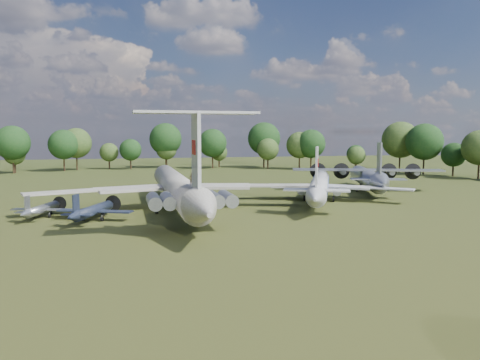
{
  "coord_description": "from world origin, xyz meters",
  "views": [
    {
      "loc": [
        -9.29,
        -75.74,
        12.51
      ],
      "look_at": [
        7.02,
        -4.94,
        5.0
      ],
      "focal_mm": 35.0,
      "sensor_mm": 36.0,
      "label": 1
    }
  ],
  "objects": [
    {
      "name": "an12_transport",
      "position": [
        38.91,
        13.72,
        2.3
      ],
      "size": [
        40.53,
        42.88,
        4.59
      ],
      "primitive_type": null,
      "rotation": [
        0.0,
        0.0,
        -0.32
      ],
      "color": "#989B9F",
      "rests_on": "ground"
    },
    {
      "name": "ground",
      "position": [
        0.0,
        0.0,
        0.0
      ],
      "size": [
        300.0,
        300.0,
        0.0
      ],
      "primitive_type": "plane",
      "color": "#213913",
      "rests_on": "ground"
    },
    {
      "name": "tu104_jet",
      "position": [
        23.65,
        3.08,
        2.18
      ],
      "size": [
        47.72,
        53.17,
        4.36
      ],
      "primitive_type": null,
      "rotation": [
        0.0,
        0.0,
        -0.42
      ],
      "color": "silver",
      "rests_on": "ground"
    },
    {
      "name": "small_prop_northwest",
      "position": [
        -22.37,
        -3.36,
        0.94
      ],
      "size": [
        12.72,
        15.0,
        1.88
      ],
      "primitive_type": null,
      "rotation": [
        0.0,
        0.0,
        -0.29
      ],
      "color": "#95989C",
      "rests_on": "ground"
    },
    {
      "name": "person_on_il62",
      "position": [
        -2.14,
        -17.89,
        6.62
      ],
      "size": [
        0.6,
        0.4,
        1.62
      ],
      "primitive_type": "imported",
      "rotation": [
        0.0,
        0.0,
        3.16
      ],
      "color": "#94704B",
      "rests_on": "il62_airliner"
    },
    {
      "name": "small_prop_west",
      "position": [
        -14.86,
        -7.61,
        1.09
      ],
      "size": [
        15.72,
        17.91,
        2.18
      ],
      "primitive_type": null,
      "rotation": [
        0.0,
        0.0,
        -0.39
      ],
      "color": "#151B30",
      "rests_on": "ground"
    },
    {
      "name": "il62_airliner",
      "position": [
        -2.51,
        -1.62,
        2.91
      ],
      "size": [
        46.91,
        60.27,
        5.81
      ],
      "primitive_type": null,
      "rotation": [
        0.0,
        0.0,
        0.02
      ],
      "color": "beige",
      "rests_on": "ground"
    }
  ]
}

